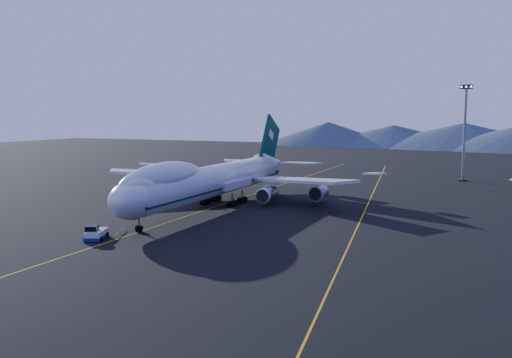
% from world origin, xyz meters
% --- Properties ---
extents(ground, '(500.00, 500.00, 0.00)m').
position_xyz_m(ground, '(0.00, 0.00, 0.00)').
color(ground, black).
rests_on(ground, ground).
extents(taxiway_line_main, '(0.25, 220.00, 0.01)m').
position_xyz_m(taxiway_line_main, '(0.00, 0.00, 0.01)').
color(taxiway_line_main, '#D69D0C').
rests_on(taxiway_line_main, ground).
extents(taxiway_line_side, '(28.08, 198.09, 0.01)m').
position_xyz_m(taxiway_line_side, '(30.00, 10.00, 0.01)').
color(taxiway_line_side, '#D69D0C').
rests_on(taxiway_line_side, ground).
extents(boeing_747, '(59.62, 72.43, 19.37)m').
position_xyz_m(boeing_747, '(0.00, 0.03, 5.81)').
color(boeing_747, silver).
rests_on(boeing_747, ground).
extents(pushback_tug, '(4.26, 5.67, 2.21)m').
position_xyz_m(pushback_tug, '(-3.00, -33.76, 0.70)').
color(pushback_tug, silver).
rests_on(pushback_tug, ground).
extents(floodlight_mast, '(3.42, 2.56, 27.68)m').
position_xyz_m(floodlight_mast, '(45.33, 70.10, 14.03)').
color(floodlight_mast, black).
rests_on(floodlight_mast, ground).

